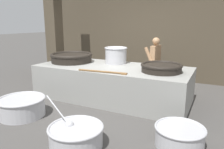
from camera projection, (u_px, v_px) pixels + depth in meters
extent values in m
plane|color=#474442|center=(112.00, 98.00, 5.52)|extent=(60.00, 60.00, 0.00)
cube|color=#4C4233|center=(146.00, 15.00, 7.26)|extent=(8.21, 0.24, 4.22)
cube|color=#4C4233|center=(53.00, 14.00, 6.81)|extent=(0.40, 0.40, 4.22)
cube|color=gray|center=(112.00, 82.00, 5.42)|extent=(3.73, 1.59, 0.81)
cylinder|color=black|center=(72.00, 58.00, 5.90)|extent=(1.08, 1.08, 0.20)
torus|color=black|center=(71.00, 55.00, 5.88)|extent=(1.12, 1.12, 0.09)
cylinder|color=black|center=(161.00, 68.00, 4.73)|extent=(0.86, 0.86, 0.15)
torus|color=black|center=(161.00, 65.00, 4.72)|extent=(0.89, 0.89, 0.07)
cylinder|color=#B7B7BC|center=(116.00, 56.00, 5.72)|extent=(0.56, 0.56, 0.40)
torus|color=#B7B7BC|center=(116.00, 48.00, 5.67)|extent=(0.60, 0.60, 0.04)
cylinder|color=brown|center=(102.00, 72.00, 4.67)|extent=(1.11, 0.15, 0.04)
cube|color=brown|center=(124.00, 74.00, 4.50)|extent=(0.13, 0.11, 0.02)
cylinder|color=#9E7551|center=(153.00, 79.00, 5.98)|extent=(0.11, 0.11, 0.72)
cylinder|color=#9E7551|center=(155.00, 77.00, 6.11)|extent=(0.11, 0.11, 0.72)
cube|color=#722D4C|center=(155.00, 73.00, 6.01)|extent=(0.20, 0.24, 0.47)
cube|color=#9E7551|center=(155.00, 55.00, 5.90)|extent=(0.19, 0.45, 0.53)
cylinder|color=#9E7551|center=(149.00, 56.00, 5.77)|extent=(0.30, 0.12, 0.49)
cylinder|color=#9E7551|center=(155.00, 54.00, 6.13)|extent=(0.30, 0.12, 0.49)
sphere|color=#9E7551|center=(156.00, 41.00, 5.81)|extent=(0.20, 0.20, 0.20)
cylinder|color=#B7B7BC|center=(76.00, 137.00, 3.34)|extent=(0.81, 0.81, 0.31)
torus|color=#B7B7BC|center=(76.00, 127.00, 3.30)|extent=(0.85, 0.85, 0.04)
cylinder|color=#6B9347|center=(76.00, 132.00, 3.32)|extent=(0.72, 0.72, 0.08)
sphere|color=#B7B7BC|center=(69.00, 125.00, 3.39)|extent=(0.15, 0.15, 0.15)
cylinder|color=#B7B7BC|center=(58.00, 110.00, 3.50)|extent=(0.54, 0.13, 0.39)
cylinder|color=#B7B7BC|center=(179.00, 137.00, 3.34)|extent=(0.73, 0.73, 0.30)
torus|color=#B7B7BC|center=(180.00, 128.00, 3.31)|extent=(0.77, 0.77, 0.04)
cylinder|color=tan|center=(180.00, 133.00, 3.32)|extent=(0.64, 0.64, 0.07)
cylinder|color=#B7B7BC|center=(22.00, 107.00, 4.43)|extent=(0.90, 0.90, 0.36)
torus|color=#B7B7BC|center=(21.00, 99.00, 4.39)|extent=(0.94, 0.94, 0.04)
cylinder|color=orange|center=(22.00, 104.00, 4.41)|extent=(0.79, 0.79, 0.09)
cylinder|color=orange|center=(28.00, 102.00, 4.35)|extent=(0.04, 0.04, 0.03)
cylinder|color=orange|center=(21.00, 97.00, 4.61)|extent=(0.05, 0.05, 0.03)
cylinder|color=orange|center=(21.00, 99.00, 4.50)|extent=(0.05, 0.05, 0.04)
cylinder|color=orange|center=(18.00, 101.00, 4.35)|extent=(0.05, 0.05, 0.04)
cylinder|color=orange|center=(12.00, 104.00, 4.21)|extent=(0.06, 0.06, 0.04)
cylinder|color=orange|center=(14.00, 107.00, 4.10)|extent=(0.03, 0.05, 0.03)
cylinder|color=orange|center=(35.00, 100.00, 4.42)|extent=(0.04, 0.04, 0.04)
cylinder|color=orange|center=(17.00, 100.00, 4.42)|extent=(0.06, 0.06, 0.03)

